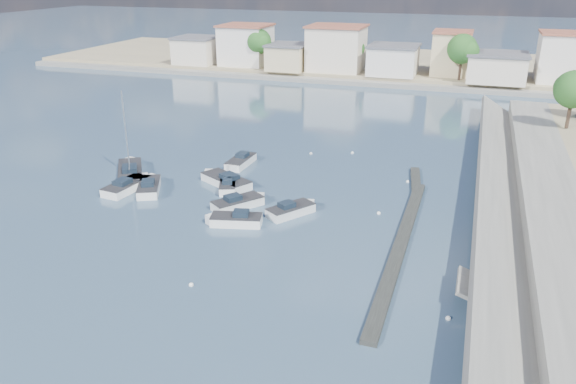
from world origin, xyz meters
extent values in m
plane|color=#344D68|center=(0.00, 40.00, 0.00)|extent=(400.00, 400.00, 0.00)
cube|color=slate|center=(18.50, 13.00, 0.90)|extent=(5.00, 90.00, 1.80)
cube|color=slate|center=(14.15, 13.00, 0.90)|extent=(4.17, 90.00, 2.86)
cube|color=slate|center=(14.00, 4.00, 0.40)|extent=(5.31, 3.50, 1.94)
cube|color=black|center=(7.00, 10.00, 0.17)|extent=(1.00, 26.00, 0.35)
cube|color=black|center=(6.50, 24.00, 0.15)|extent=(2.00, 8.05, 0.30)
cube|color=gray|center=(0.00, 92.00, 0.70)|extent=(160.00, 40.00, 1.40)
cube|color=slate|center=(0.00, 71.00, 0.40)|extent=(160.00, 2.50, 0.80)
cube|color=beige|center=(-44.00, 76.00, 3.90)|extent=(8.00, 8.00, 5.00)
cube|color=#595960|center=(-44.00, 76.00, 6.58)|extent=(8.48, 8.48, 0.35)
cube|color=silver|center=(-34.00, 78.00, 5.15)|extent=(9.00, 9.00, 7.50)
cube|color=#99513D|center=(-34.00, 78.00, 9.08)|extent=(9.54, 9.54, 0.35)
cube|color=beige|center=(-24.00, 75.00, 3.65)|extent=(7.00, 8.00, 4.50)
cube|color=#595960|center=(-24.00, 75.00, 6.08)|extent=(7.42, 8.48, 0.35)
cube|color=beige|center=(-15.00, 77.00, 5.40)|extent=(10.00, 9.00, 8.00)
cube|color=#99513D|center=(-15.00, 77.00, 9.58)|extent=(10.60, 9.54, 0.35)
cube|color=silver|center=(-4.00, 76.00, 3.90)|extent=(8.50, 8.50, 5.00)
cube|color=#595960|center=(-4.00, 76.00, 6.58)|extent=(9.01, 9.01, 0.35)
cube|color=beige|center=(6.00, 79.00, 5.15)|extent=(6.50, 7.50, 7.50)
cube|color=#99513D|center=(6.00, 79.00, 9.08)|extent=(6.89, 7.95, 0.35)
cube|color=beige|center=(14.00, 75.00, 3.65)|extent=(9.50, 9.00, 4.50)
cube|color=#595960|center=(14.00, 75.00, 6.08)|extent=(10.07, 9.54, 0.35)
cube|color=silver|center=(24.00, 78.00, 5.40)|extent=(7.00, 8.00, 8.00)
cube|color=#99513D|center=(24.00, 78.00, 9.58)|extent=(7.42, 8.48, 0.35)
cylinder|color=#38281E|center=(-30.00, 75.00, 3.09)|extent=(0.44, 0.44, 3.38)
sphere|color=#184919|center=(-30.00, 75.00, 6.43)|extent=(4.80, 4.80, 4.80)
sphere|color=#184919|center=(-29.10, 74.40, 6.20)|extent=(3.60, 3.60, 3.60)
sphere|color=#184919|center=(-30.75, 75.45, 6.58)|extent=(3.30, 3.30, 3.30)
cylinder|color=#38281E|center=(-12.00, 78.00, 2.86)|extent=(0.44, 0.44, 2.93)
sphere|color=#184919|center=(-12.00, 78.00, 5.75)|extent=(4.16, 4.16, 4.16)
sphere|color=#184919|center=(-11.22, 77.48, 5.56)|extent=(3.12, 3.12, 3.12)
sphere|color=#184919|center=(-12.65, 78.39, 5.88)|extent=(2.86, 2.86, 2.86)
cylinder|color=#38281E|center=(8.00, 74.00, 3.20)|extent=(0.44, 0.44, 3.60)
sphere|color=#184919|center=(8.00, 74.00, 6.76)|extent=(5.12, 5.12, 5.12)
sphere|color=#184919|center=(8.96, 73.36, 6.52)|extent=(3.84, 3.84, 3.84)
sphere|color=#184919|center=(7.20, 74.48, 6.92)|extent=(3.52, 3.52, 3.52)
cylinder|color=#38281E|center=(24.00, 77.00, 2.97)|extent=(0.44, 0.44, 3.15)
sphere|color=#184919|center=(24.00, 77.00, 6.09)|extent=(4.48, 4.48, 4.48)
sphere|color=#184919|center=(24.84, 76.44, 5.88)|extent=(3.36, 3.36, 3.36)
sphere|color=#184919|center=(23.30, 77.42, 6.23)|extent=(3.08, 3.08, 3.08)
cylinder|color=#38281E|center=(22.00, 44.00, 3.38)|extent=(0.44, 0.44, 3.15)
sphere|color=#184919|center=(22.00, 44.00, 6.49)|extent=(4.48, 4.48, 4.48)
sphere|color=#184919|center=(21.30, 44.42, 6.63)|extent=(3.08, 3.08, 3.08)
cube|color=white|center=(-17.40, 13.71, 0.30)|extent=(3.77, 5.08, 1.00)
cube|color=white|center=(-18.30, 15.54, 0.30)|extent=(1.67, 1.67, 1.00)
cube|color=#262628|center=(-17.40, 13.71, 0.80)|extent=(3.80, 5.10, 0.08)
cube|color=#17232F|center=(-17.19, 13.28, 1.04)|extent=(1.66, 1.79, 0.48)
cube|color=white|center=(-2.87, 12.82, 0.30)|extent=(3.80, 4.47, 1.00)
cube|color=white|center=(-1.85, 14.32, 0.30)|extent=(1.42, 1.42, 1.00)
cube|color=#262628|center=(-2.87, 12.82, 0.80)|extent=(3.83, 4.49, 0.08)
cube|color=#17232F|center=(-3.10, 12.47, 1.04)|extent=(1.59, 1.65, 0.48)
cube|color=white|center=(-11.12, 17.59, 0.30)|extent=(5.96, 4.57, 1.00)
cube|color=white|center=(-13.25, 18.76, 0.30)|extent=(1.87, 1.87, 1.00)
cube|color=#262628|center=(-11.12, 17.59, 0.80)|extent=(5.98, 4.61, 0.08)
cube|color=#17232F|center=(-10.63, 17.32, 1.04)|extent=(2.12, 1.97, 0.48)
cube|color=white|center=(-6.52, 9.49, 0.30)|extent=(4.48, 2.68, 1.00)
cube|color=white|center=(-8.25, 9.05, 0.30)|extent=(1.66, 1.66, 1.00)
cube|color=#262628|center=(-6.52, 9.49, 0.80)|extent=(4.49, 2.71, 0.08)
cube|color=#17232F|center=(-6.11, 9.59, 1.04)|extent=(1.48, 1.34, 0.48)
cube|color=white|center=(-19.57, 13.23, 0.30)|extent=(2.60, 5.29, 1.00)
cube|color=white|center=(-19.31, 15.40, 0.30)|extent=(2.00, 2.00, 1.00)
cube|color=#262628|center=(-19.57, 13.23, 0.80)|extent=(2.64, 5.29, 0.08)
cube|color=#17232F|center=(-19.63, 12.73, 1.04)|extent=(1.42, 1.66, 0.48)
cube|color=white|center=(-10.43, 16.43, 0.30)|extent=(2.77, 3.99, 1.00)
cube|color=white|center=(-11.03, 17.90, 0.30)|extent=(1.37, 1.37, 1.00)
cube|color=#262628|center=(-10.43, 16.43, 0.80)|extent=(2.79, 4.00, 0.08)
cube|color=#17232F|center=(-10.29, 16.08, 1.04)|extent=(1.27, 1.38, 0.48)
cube|color=white|center=(-12.08, 23.48, 0.30)|extent=(1.87, 4.71, 1.00)
cube|color=white|center=(-12.13, 21.46, 0.30)|extent=(1.76, 1.76, 1.00)
cube|color=#262628|center=(-12.08, 23.48, 0.80)|extent=(1.90, 4.71, 0.08)
cube|color=#17232F|center=(-12.07, 23.94, 1.04)|extent=(1.12, 1.42, 0.48)
cube|color=white|center=(-7.84, 12.82, 0.30)|extent=(4.16, 4.73, 1.00)
cube|color=white|center=(-6.67, 14.39, 0.30)|extent=(1.43, 1.43, 1.00)
cube|color=#262628|center=(-7.84, 12.82, 0.80)|extent=(4.19, 4.75, 0.08)
cube|color=#17232F|center=(-8.11, 12.45, 1.04)|extent=(1.71, 1.76, 0.48)
cube|color=white|center=(-21.51, 16.80, 0.30)|extent=(5.69, 7.01, 1.00)
cube|color=white|center=(-23.17, 19.33, 0.30)|extent=(1.92, 1.92, 1.00)
cube|color=#262628|center=(-21.51, 16.80, 0.80)|extent=(5.72, 7.03, 0.08)
cube|color=#17232F|center=(-21.14, 16.22, 1.04)|extent=(2.32, 2.50, 0.48)
cylinder|color=silver|center=(-21.51, 16.80, 4.80)|extent=(0.12, 0.12, 8.00)
cylinder|color=silver|center=(-20.86, 15.79, 1.50)|extent=(1.38, 2.05, 0.08)
sphere|color=white|center=(11.12, 1.20, 0.05)|extent=(0.34, 0.34, 0.34)
sphere|color=white|center=(4.33, 15.45, 0.05)|extent=(0.34, 0.34, 0.34)
sphere|color=white|center=(-5.56, -0.33, 0.05)|extent=(0.34, 0.34, 0.34)
sphere|color=white|center=(5.71, 24.08, 0.05)|extent=(0.34, 0.34, 0.34)
sphere|color=white|center=(-6.00, 29.64, 0.05)|extent=(0.34, 0.34, 0.34)
sphere|color=white|center=(-1.55, 31.40, 0.05)|extent=(0.34, 0.34, 0.34)
camera|label=1|loc=(11.05, -29.23, 19.99)|focal=35.00mm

